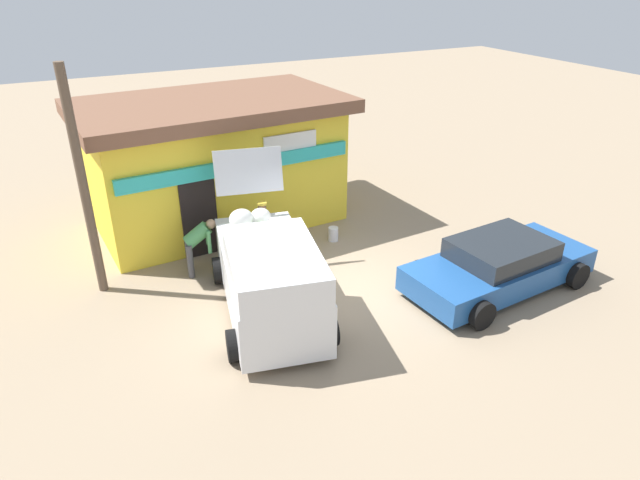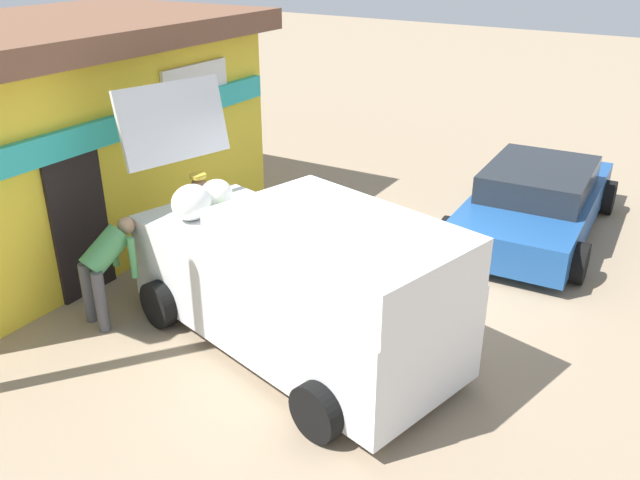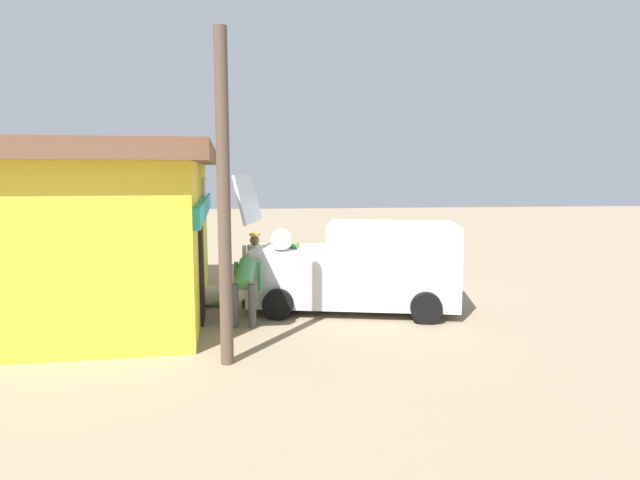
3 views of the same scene
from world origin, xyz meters
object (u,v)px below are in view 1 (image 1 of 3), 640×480
Objects in this scene: storefront_bar at (215,161)px; vendor_standing at (263,228)px; delivery_van at (269,275)px; parked_sedan at (499,265)px; customer_bending at (197,241)px; unloaded_banana_pile at (248,237)px; paint_bucket at (333,234)px.

storefront_bar reaches higher than vendor_standing.
parked_sedan is (5.09, -1.30, -0.38)m from delivery_van.
delivery_van reaches higher than parked_sedan.
vendor_standing reaches higher than customer_bending.
unloaded_banana_pile is at bearing 133.70° from parked_sedan.
vendor_standing is at bearing 140.89° from parked_sedan.
delivery_van is 1.05× the size of parked_sedan.
paint_bucket is (2.83, 2.49, -0.75)m from delivery_van.
vendor_standing is (0.23, -2.93, -0.88)m from storefront_bar.
storefront_bar is at bearing 63.63° from customer_bending.
delivery_van is at bearing -108.44° from vendor_standing.
delivery_van is 3.44m from unloaded_banana_pile.
delivery_van is 5.27m from parked_sedan.
parked_sedan is 5.62m from vendor_standing.
storefront_bar is at bearing 130.90° from paint_bucket.
vendor_standing is at bearing -87.87° from unloaded_banana_pile.
parked_sedan is 12.23× the size of paint_bucket.
paint_bucket is at bearing 6.95° from vendor_standing.
delivery_van is 3.56× the size of customer_bending.
customer_bending is (-1.60, 0.17, -0.06)m from vendor_standing.
customer_bending is 3.59× the size of paint_bucket.
parked_sedan reaches higher than paint_bucket.
vendor_standing is at bearing 71.56° from delivery_van.
parked_sedan is 3.40× the size of customer_bending.
storefront_bar is 3.22m from customer_bending.
vendor_standing reaches higher than paint_bucket.
delivery_van is 4.61× the size of unloaded_banana_pile.
parked_sedan is 6.36m from unloaded_banana_pile.
unloaded_banana_pile is at bearing 29.66° from customer_bending.
storefront_bar reaches higher than paint_bucket.
paint_bucket is (2.12, -0.80, -0.03)m from unloaded_banana_pile.
customer_bending is at bearing -116.37° from storefront_bar.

